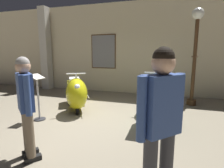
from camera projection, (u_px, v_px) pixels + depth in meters
name	position (u px, v px, depth m)	size (l,w,h in m)	color
ground_plane	(90.00, 123.00, 4.22)	(60.00, 60.00, 0.00)	gray
showroom_back_wall	(123.00, 49.00, 7.32)	(18.00, 0.63, 3.58)	beige
scooter_0	(76.00, 93.00, 5.16)	(1.40, 1.80, 1.10)	black
scooter_1	(152.00, 98.00, 4.53)	(0.61, 1.86, 1.13)	black
lamppost	(195.00, 47.00, 5.42)	(0.34, 0.34, 2.92)	#472D19
visitor_0	(160.00, 120.00, 1.78)	(0.43, 0.44, 1.69)	black
visitor_1	(26.00, 102.00, 2.68)	(0.43, 0.40, 1.58)	black
info_stanchion	(39.00, 101.00, 4.39)	(0.28, 0.32, 1.13)	#333338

